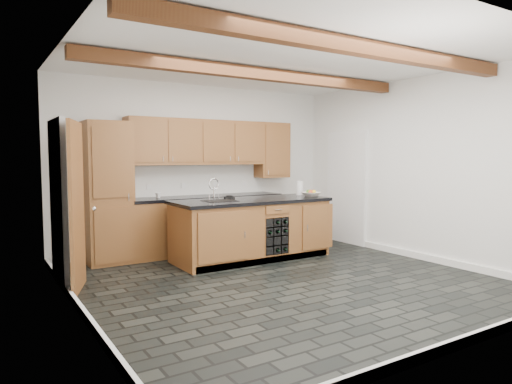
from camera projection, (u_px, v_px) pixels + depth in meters
ground at (284, 280)px, 5.86m from camera, size 5.00×5.00×0.00m
room_shell at (257, 161)px, 6.14m from camera, size 5.01×5.00×5.00m
back_cabinetry at (186, 194)px, 7.47m from camera, size 3.65×0.62×2.20m
island at (252, 229)px, 7.07m from camera, size 2.48×0.96×0.93m
faucet at (219, 198)px, 6.78m from camera, size 0.45×0.40×0.34m
kitchen_scale at (229, 197)px, 7.12m from camera, size 0.18×0.12×0.05m
fruit_bowl at (311, 194)px, 7.50m from camera, size 0.34×0.34×0.07m
fruit_cluster at (311, 192)px, 7.50m from camera, size 0.16×0.17×0.07m
paper_towel at (300, 188)px, 7.77m from camera, size 0.11×0.11×0.24m
mug at (158, 195)px, 7.22m from camera, size 0.11×0.11×0.09m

